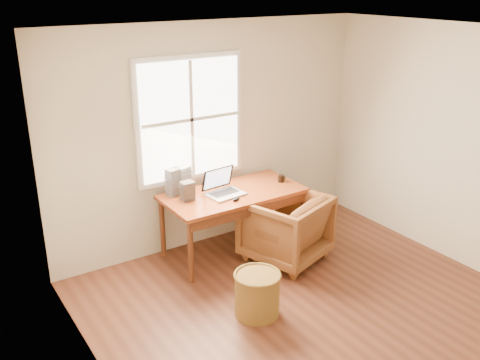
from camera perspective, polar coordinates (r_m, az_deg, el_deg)
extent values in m
cube|color=brown|center=(5.17, 10.47, -15.47)|extent=(4.00, 4.50, 0.02)
cube|color=white|center=(4.21, 12.84, 14.73)|extent=(4.00, 4.50, 0.02)
cube|color=beige|center=(6.24, -3.03, 4.75)|extent=(4.00, 0.02, 2.60)
cube|color=beige|center=(3.54, -12.87, -8.81)|extent=(0.02, 4.50, 2.60)
cube|color=silver|center=(6.00, -5.37, 6.51)|extent=(1.32, 0.05, 1.42)
cube|color=white|center=(5.97, -5.23, 6.45)|extent=(1.20, 0.02, 1.30)
cube|color=silver|center=(5.96, -5.19, 6.43)|extent=(0.04, 0.02, 1.30)
cube|color=silver|center=(5.96, -5.19, 6.43)|extent=(1.20, 0.02, 0.04)
cube|color=brown|center=(6.05, -0.73, -1.45)|extent=(1.60, 0.80, 0.04)
imported|color=brown|center=(6.06, 4.86, -5.07)|extent=(1.04, 1.06, 0.77)
cylinder|color=olive|center=(5.17, 1.85, -12.11)|extent=(0.51, 0.51, 0.42)
ellipsoid|color=black|center=(5.80, -0.43, -2.06)|extent=(0.11, 0.08, 0.03)
cylinder|color=black|center=(6.35, 4.39, 0.17)|extent=(0.08, 0.08, 0.08)
cube|color=#A9ACB4|center=(6.01, -6.11, 0.05)|extent=(0.19, 0.18, 0.31)
cube|color=black|center=(5.82, -5.65, -1.15)|extent=(0.14, 0.12, 0.21)
cube|color=#9F9FAC|center=(5.95, -7.15, -0.22)|extent=(0.16, 0.15, 0.31)
cube|color=silver|center=(6.08, -6.50, -0.35)|extent=(0.18, 0.17, 0.18)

